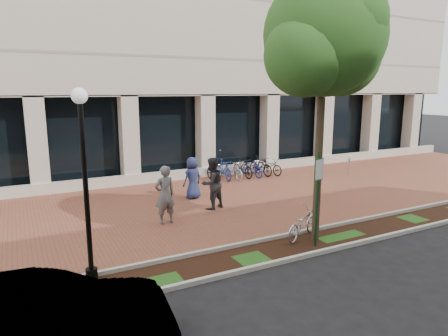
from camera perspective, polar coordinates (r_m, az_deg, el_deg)
name	(u,v)px	position (r m, az deg, el deg)	size (l,w,h in m)	color
ground	(212,203)	(16.14, -1.70, -4.95)	(120.00, 120.00, 0.00)	black
brick_plaza	(212,202)	(16.14, -1.70, -4.94)	(40.00, 9.00, 0.01)	brown
planting_strip	(292,247)	(11.90, 9.65, -11.10)	(40.00, 1.50, 0.01)	black
curb_plaza_side	(277,237)	(12.44, 7.54, -9.76)	(40.00, 0.12, 0.12)	#AFAFA5
curb_street_side	(309,255)	(11.34, 12.00, -12.04)	(40.00, 0.12, 0.12)	#AFAFA5
parking_sign	(318,188)	(11.56, 13.27, -2.83)	(0.34, 0.07, 2.79)	#133519
lamppost	(85,176)	(9.58, -19.25, -1.10)	(0.36, 0.36, 4.52)	black
street_tree	(325,44)	(11.87, 14.20, 16.84)	(4.03, 3.36, 7.62)	#443927
locked_bicycle	(302,223)	(12.53, 11.14, -7.73)	(0.62, 1.78, 0.94)	#B4B4B9
pedestrian_left	(165,195)	(13.55, -8.46, -3.83)	(0.73, 0.48, 2.01)	#5B5B5F
pedestrian_mid	(212,183)	(15.08, -1.77, -2.22)	(0.96, 0.75, 1.98)	#252529
pedestrian_right	(193,178)	(16.57, -4.50, -1.43)	(0.86, 0.56, 1.75)	navy
bollard	(349,166)	(22.19, 17.42, 0.27)	(0.12, 0.12, 0.95)	silver
bike_rack_cluster	(243,168)	(20.59, 2.68, -0.04)	(4.18, 1.86, 1.03)	black
sedan_near_curb	(42,325)	(7.60, -24.57, -19.68)	(1.50, 4.30, 1.42)	#BABABF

